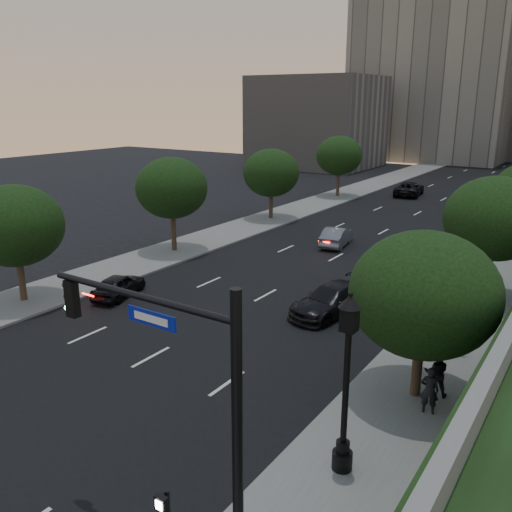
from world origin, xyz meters
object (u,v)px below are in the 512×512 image
Objects in this scene: traffic_signal_mast at (197,422)px; sedan_far_right at (474,232)px; street_lamp at (346,392)px; sedan_near_right at (332,300)px; pedestrian_a at (429,390)px; sedan_far_left at (409,189)px; sedan_near_left at (119,285)px; sedan_mid_left at (337,236)px; pedestrian_b at (436,373)px; pedestrian_c at (459,336)px.

traffic_signal_mast is 35.17m from sedan_far_right.
street_lamp is at bearing 72.05° from traffic_signal_mast.
pedestrian_a is (6.83, -6.57, 0.24)m from sedan_near_right.
sedan_near_left is at bearing 78.56° from sedan_far_left.
sedan_mid_left is at bearing -157.53° from sedan_far_right.
sedan_far_right is 2.31× the size of pedestrian_b.
sedan_near_left is 27.29m from sedan_far_right.
sedan_far_left is 40.80m from pedestrian_c.
traffic_signal_mast reaches higher than sedan_near_left.
sedan_far_left reaches higher than sedan_far_right.
sedan_near_right is at bearing -116.52° from sedan_far_right.
traffic_signal_mast is 3.94× the size of pedestrian_b.
pedestrian_b is (1.07, 5.60, -1.60)m from street_lamp.
street_lamp is at bearing 142.87° from sedan_near_left.
sedan_near_right reaches higher than sedan_near_left.
street_lamp reaches higher than sedan_mid_left.
street_lamp is at bearing -49.99° from sedan_near_right.
sedan_far_left is at bearing -93.89° from sedan_mid_left.
street_lamp is 49.51m from sedan_far_left.
traffic_signal_mast is at bearing 59.57° from pedestrian_a.
pedestrian_c reaches higher than sedan_mid_left.
traffic_signal_mast reaches higher than pedestrian_b.
pedestrian_b is at bearing -97.70° from pedestrian_a.
street_lamp is at bearing 59.67° from pedestrian_b.
sedan_far_left is at bearing -60.35° from pedestrian_c.
pedestrian_b is at bearing 101.89° from sedan_far_left.
sedan_far_left is at bearing 115.26° from sedan_near_right.
pedestrian_a reaches higher than sedan_near_left.
sedan_far_left is 37.53m from sedan_near_right.
pedestrian_a is (2.70, 8.94, -2.67)m from traffic_signal_mast.
pedestrian_a reaches higher than sedan_near_right.
sedan_mid_left is at bearing 115.76° from street_lamp.
sedan_near_left is at bearing -146.17° from sedan_near_right.
street_lamp is at bearing 105.79° from sedan_mid_left.
sedan_mid_left is 2.56× the size of pedestrian_a.
street_lamp is at bearing 92.95° from pedestrian_c.
pedestrian_c reaches higher than sedan_near_left.
sedan_mid_left is 18.31m from pedestrian_c.
pedestrian_c is at bearing -100.46° from pedestrian_a.
sedan_near_right is at bearing -57.76° from pedestrian_b.
traffic_signal_mast reaches higher than pedestrian_a.
sedan_near_right is 2.92× the size of pedestrian_b.
street_lamp is 9.65m from pedestrian_c.
sedan_mid_left is at bearing -122.94° from sedan_near_left.
sedan_far_right is at bearing 114.57° from sedan_far_left.
sedan_near_right is 1.26× the size of sedan_far_right.
pedestrian_a reaches higher than sedan_mid_left.
sedan_far_left is at bearing -84.47° from pedestrian_a.
pedestrian_a is at bearing 101.67° from pedestrian_c.
pedestrian_b reaches higher than sedan_mid_left.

